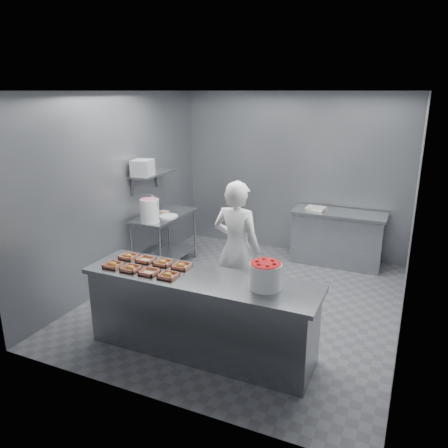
{
  "coord_description": "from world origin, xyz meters",
  "views": [
    {
      "loc": [
        1.98,
        -5.15,
        2.8
      ],
      "look_at": [
        -0.23,
        -0.2,
        1.14
      ],
      "focal_mm": 35.0,
      "sensor_mm": 36.0,
      "label": 1
    }
  ],
  "objects_px": {
    "worker": "(237,248)",
    "strawberry_tub": "(265,275)",
    "tray_2": "(149,272)",
    "tray_3": "(168,275)",
    "tray_7": "(181,266)",
    "back_counter": "(337,238)",
    "tray_5": "(146,260)",
    "service_counter": "(201,315)",
    "appliance": "(143,168)",
    "prep_table": "(164,233)",
    "tray_0": "(113,265)",
    "glaze_bucket": "(150,210)",
    "tray_4": "(128,256)",
    "tray_1": "(131,268)",
    "tray_6": "(163,262)"
  },
  "relations": [
    {
      "from": "worker",
      "to": "strawberry_tub",
      "type": "distance_m",
      "value": 1.24
    },
    {
      "from": "tray_2",
      "to": "strawberry_tub",
      "type": "distance_m",
      "value": 1.28
    },
    {
      "from": "tray_3",
      "to": "tray_7",
      "type": "height_order",
      "value": "same"
    },
    {
      "from": "back_counter",
      "to": "tray_5",
      "type": "bearing_deg",
      "value": -118.47
    },
    {
      "from": "service_counter",
      "to": "appliance",
      "type": "height_order",
      "value": "appliance"
    },
    {
      "from": "prep_table",
      "to": "strawberry_tub",
      "type": "bearing_deg",
      "value": -39.0
    },
    {
      "from": "tray_0",
      "to": "glaze_bucket",
      "type": "bearing_deg",
      "value": 109.59
    },
    {
      "from": "glaze_bucket",
      "to": "tray_7",
      "type": "bearing_deg",
      "value": -46.19
    },
    {
      "from": "service_counter",
      "to": "tray_4",
      "type": "relative_size",
      "value": 13.88
    },
    {
      "from": "tray_5",
      "to": "glaze_bucket",
      "type": "relative_size",
      "value": 0.44
    },
    {
      "from": "tray_0",
      "to": "tray_1",
      "type": "height_order",
      "value": "same"
    },
    {
      "from": "prep_table",
      "to": "tray_0",
      "type": "height_order",
      "value": "tray_0"
    },
    {
      "from": "tray_3",
      "to": "tray_6",
      "type": "bearing_deg",
      "value": 129.55
    },
    {
      "from": "tray_1",
      "to": "glaze_bucket",
      "type": "height_order",
      "value": "glaze_bucket"
    },
    {
      "from": "tray_1",
      "to": "tray_2",
      "type": "bearing_deg",
      "value": 0.0
    },
    {
      "from": "tray_2",
      "to": "tray_6",
      "type": "xyz_separation_m",
      "value": [
        -0.0,
        0.29,
        0.0
      ]
    },
    {
      "from": "tray_0",
      "to": "tray_7",
      "type": "relative_size",
      "value": 1.0
    },
    {
      "from": "worker",
      "to": "appliance",
      "type": "height_order",
      "value": "appliance"
    },
    {
      "from": "tray_0",
      "to": "appliance",
      "type": "bearing_deg",
      "value": 113.5
    },
    {
      "from": "prep_table",
      "to": "back_counter",
      "type": "bearing_deg",
      "value": 27.01
    },
    {
      "from": "strawberry_tub",
      "to": "tray_4",
      "type": "bearing_deg",
      "value": 176.26
    },
    {
      "from": "tray_5",
      "to": "tray_6",
      "type": "height_order",
      "value": "tray_6"
    },
    {
      "from": "tray_0",
      "to": "worker",
      "type": "relative_size",
      "value": 0.11
    },
    {
      "from": "tray_2",
      "to": "appliance",
      "type": "xyz_separation_m",
      "value": [
        -1.28,
        1.83,
        0.77
      ]
    },
    {
      "from": "tray_7",
      "to": "worker",
      "type": "xyz_separation_m",
      "value": [
        0.31,
        0.88,
        -0.04
      ]
    },
    {
      "from": "tray_7",
      "to": "glaze_bucket",
      "type": "distance_m",
      "value": 1.9
    },
    {
      "from": "appliance",
      "to": "glaze_bucket",
      "type": "bearing_deg",
      "value": -51.91
    },
    {
      "from": "prep_table",
      "to": "tray_0",
      "type": "xyz_separation_m",
      "value": [
        0.62,
        -2.1,
        0.33
      ]
    },
    {
      "from": "glaze_bucket",
      "to": "worker",
      "type": "bearing_deg",
      "value": -16.8
    },
    {
      "from": "strawberry_tub",
      "to": "worker",
      "type": "bearing_deg",
      "value": 125.96
    },
    {
      "from": "service_counter",
      "to": "appliance",
      "type": "xyz_separation_m",
      "value": [
        -1.82,
        1.68,
        1.23
      ]
    },
    {
      "from": "worker",
      "to": "strawberry_tub",
      "type": "bearing_deg",
      "value": 130.59
    },
    {
      "from": "glaze_bucket",
      "to": "prep_table",
      "type": "bearing_deg",
      "value": 94.51
    },
    {
      "from": "tray_5",
      "to": "prep_table",
      "type": "bearing_deg",
      "value": 115.66
    },
    {
      "from": "prep_table",
      "to": "strawberry_tub",
      "type": "distance_m",
      "value": 3.08
    },
    {
      "from": "tray_2",
      "to": "tray_3",
      "type": "xyz_separation_m",
      "value": [
        0.24,
        -0.0,
        0.0
      ]
    },
    {
      "from": "tray_5",
      "to": "tray_3",
      "type": "bearing_deg",
      "value": -31.36
    },
    {
      "from": "tray_6",
      "to": "appliance",
      "type": "relative_size",
      "value": 0.58
    },
    {
      "from": "back_counter",
      "to": "strawberry_tub",
      "type": "bearing_deg",
      "value": -93.21
    },
    {
      "from": "tray_7",
      "to": "strawberry_tub",
      "type": "relative_size",
      "value": 0.58
    },
    {
      "from": "tray_4",
      "to": "tray_0",
      "type": "bearing_deg",
      "value": -90.0
    },
    {
      "from": "service_counter",
      "to": "prep_table",
      "type": "relative_size",
      "value": 2.17
    },
    {
      "from": "glaze_bucket",
      "to": "tray_5",
      "type": "bearing_deg",
      "value": -58.63
    },
    {
      "from": "tray_3",
      "to": "strawberry_tub",
      "type": "xyz_separation_m",
      "value": [
        1.03,
        0.18,
        0.12
      ]
    },
    {
      "from": "worker",
      "to": "tray_6",
      "type": "bearing_deg",
      "value": 62.68
    },
    {
      "from": "prep_table",
      "to": "tray_3",
      "type": "relative_size",
      "value": 6.4
    },
    {
      "from": "back_counter",
      "to": "strawberry_tub",
      "type": "height_order",
      "value": "strawberry_tub"
    },
    {
      "from": "service_counter",
      "to": "tray_5",
      "type": "relative_size",
      "value": 13.88
    },
    {
      "from": "service_counter",
      "to": "appliance",
      "type": "bearing_deg",
      "value": 137.29
    },
    {
      "from": "tray_2",
      "to": "prep_table",
      "type": "bearing_deg",
      "value": 117.84
    }
  ]
}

